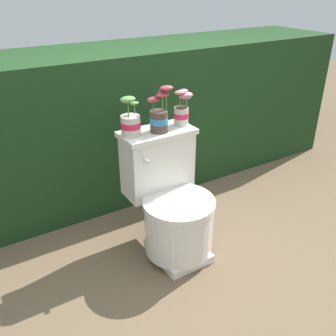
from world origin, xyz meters
name	(u,v)px	position (x,y,z in m)	size (l,w,h in m)	color
ground_plane	(187,256)	(0.00, 0.00, 0.00)	(12.00, 12.00, 0.00)	brown
hedge_backdrop	(113,123)	(0.00, 1.06, 0.56)	(4.03, 0.72, 1.11)	#193819
toilet	(171,204)	(-0.04, 0.13, 0.33)	(0.45, 0.58, 0.76)	silver
potted_plant_left	(130,122)	(-0.20, 0.30, 0.84)	(0.13, 0.11, 0.23)	beige
potted_plant_midleft	(159,116)	(-0.04, 0.27, 0.85)	(0.15, 0.11, 0.27)	#47382D
potted_plant_middle	(182,110)	(0.14, 0.29, 0.85)	(0.12, 0.09, 0.22)	beige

